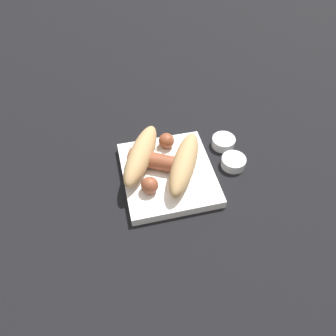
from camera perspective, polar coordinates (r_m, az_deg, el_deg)
ground_plane at (r=0.72m, az=0.00°, el=-1.58°), size 3.00×3.00×0.00m
food_tray at (r=0.71m, az=0.00°, el=-1.06°), size 0.21×0.19×0.02m
bread_roll at (r=0.69m, az=-1.00°, el=1.57°), size 0.22×0.21×0.05m
sausage at (r=0.70m, az=-1.66°, el=1.11°), size 0.15×0.13×0.04m
pickled_veggies at (r=0.73m, az=-3.79°, el=2.23°), size 0.08×0.08×0.01m
condiment_cup_near at (r=0.75m, az=11.26°, el=1.06°), size 0.05×0.05×0.02m
condiment_cup_far at (r=0.79m, az=9.61°, el=4.42°), size 0.05×0.05×0.02m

